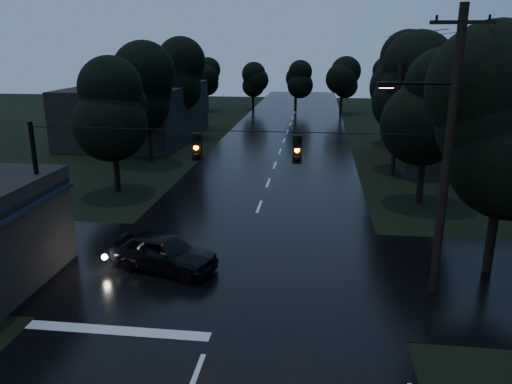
# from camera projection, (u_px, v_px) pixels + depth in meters

# --- Properties ---
(main_road) EXTENTS (12.00, 120.00, 0.02)m
(main_road) POSITION_uv_depth(u_px,v_px,m) (275.00, 166.00, 37.32)
(main_road) COLOR black
(main_road) RESTS_ON ground
(cross_street) EXTENTS (60.00, 9.00, 0.02)m
(cross_street) POSITION_uv_depth(u_px,v_px,m) (236.00, 269.00, 20.20)
(cross_street) COLOR black
(cross_street) RESTS_ON ground
(building_far_right) EXTENTS (10.00, 14.00, 4.40)m
(building_far_right) POSITION_uv_depth(u_px,v_px,m) (458.00, 131.00, 38.85)
(building_far_right) COLOR black
(building_far_right) RESTS_ON ground
(building_far_left) EXTENTS (10.00, 16.00, 5.00)m
(building_far_left) POSITION_uv_depth(u_px,v_px,m) (139.00, 112.00, 47.78)
(building_far_left) COLOR black
(building_far_left) RESTS_ON ground
(utility_pole_main) EXTENTS (3.50, 0.30, 10.00)m
(utility_pole_main) POSITION_uv_depth(u_px,v_px,m) (445.00, 151.00, 16.88)
(utility_pole_main) COLOR black
(utility_pole_main) RESTS_ON ground
(utility_pole_far) EXTENTS (2.00, 0.30, 7.50)m
(utility_pole_far) POSITION_uv_depth(u_px,v_px,m) (396.00, 120.00, 33.34)
(utility_pole_far) COLOR black
(utility_pole_far) RESTS_ON ground
(anchor_pole_left) EXTENTS (0.18, 0.18, 6.00)m
(anchor_pole_left) POSITION_uv_depth(u_px,v_px,m) (40.00, 199.00, 19.28)
(anchor_pole_left) COLOR black
(anchor_pole_left) RESTS_ON ground
(span_signals) EXTENTS (15.00, 0.37, 1.12)m
(span_signals) POSITION_uv_depth(u_px,v_px,m) (245.00, 147.00, 17.68)
(span_signals) COLOR black
(span_signals) RESTS_ON ground
(tree_corner_near) EXTENTS (4.48, 4.48, 9.44)m
(tree_corner_near) POSITION_uv_depth(u_px,v_px,m) (508.00, 122.00, 18.26)
(tree_corner_near) COLOR black
(tree_corner_near) RESTS_ON ground
(tree_left_a) EXTENTS (3.92, 3.92, 8.26)m
(tree_left_a) POSITION_uv_depth(u_px,v_px,m) (111.00, 106.00, 29.28)
(tree_left_a) COLOR black
(tree_left_a) RESTS_ON ground
(tree_left_b) EXTENTS (4.20, 4.20, 8.85)m
(tree_left_b) POSITION_uv_depth(u_px,v_px,m) (146.00, 88.00, 36.86)
(tree_left_b) COLOR black
(tree_left_b) RESTS_ON ground
(tree_left_c) EXTENTS (4.48, 4.48, 9.44)m
(tree_left_c) POSITION_uv_depth(u_px,v_px,m) (176.00, 75.00, 46.33)
(tree_left_c) COLOR black
(tree_left_c) RESTS_ON ground
(tree_right_a) EXTENTS (4.20, 4.20, 8.85)m
(tree_right_a) POSITION_uv_depth(u_px,v_px,m) (428.00, 104.00, 27.05)
(tree_right_a) COLOR black
(tree_right_a) RESTS_ON ground
(tree_right_b) EXTENTS (4.48, 4.48, 9.44)m
(tree_right_b) POSITION_uv_depth(u_px,v_px,m) (414.00, 85.00, 34.48)
(tree_right_b) COLOR black
(tree_right_b) RESTS_ON ground
(tree_right_c) EXTENTS (4.76, 4.76, 10.03)m
(tree_right_c) POSITION_uv_depth(u_px,v_px,m) (401.00, 72.00, 43.81)
(tree_right_c) COLOR black
(tree_right_c) RESTS_ON ground
(car) EXTENTS (4.74, 2.89, 1.51)m
(car) POSITION_uv_depth(u_px,v_px,m) (163.00, 252.00, 19.95)
(car) COLOR black
(car) RESTS_ON ground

